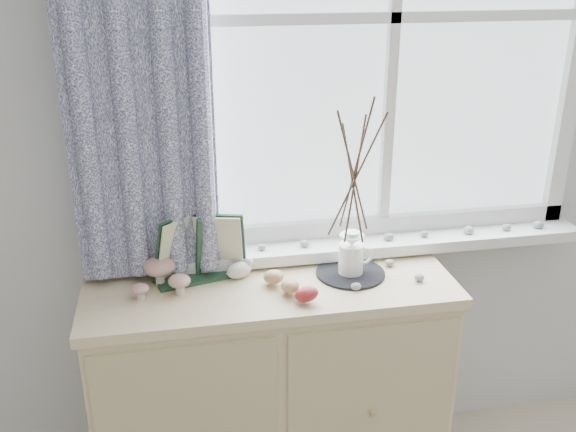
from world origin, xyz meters
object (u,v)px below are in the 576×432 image
Objects in this scene: sideboard at (272,391)px; toadstool_cluster at (162,273)px; botanical_book at (199,250)px; twig_pitcher at (355,172)px.

toadstool_cluster reaches higher than sideboard.
sideboard is 0.59m from botanical_book.
toadstool_cluster is at bearing 177.32° from botanical_book.
twig_pitcher is at bearing -18.15° from botanical_book.
botanical_book is 0.53× the size of twig_pitcher.
sideboard is 3.61× the size of botanical_book.
botanical_book is at bearing 11.02° from toadstool_cluster.
botanical_book is at bearing 166.95° from sideboard.
sideboard is 0.59m from toadstool_cluster.
twig_pitcher reaches higher than toadstool_cluster.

